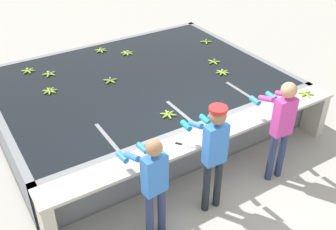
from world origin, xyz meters
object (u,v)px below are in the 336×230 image
object	(u,v)px
banana_bunch_floating_1	(49,74)
banana_bunch_floating_6	(110,80)
worker_1	(214,149)
banana_bunch_ledge_1	(306,94)
banana_bunch_floating_3	(206,42)
banana_bunch_floating_2	(168,114)
banana_bunch_floating_4	(222,72)
banana_bunch_floating_8	(101,50)
banana_bunch_floating_9	(28,71)
knife_1	(183,145)
worker_0	(153,180)
knife_0	(295,100)
banana_bunch_ledge_0	(221,125)
banana_bunch_floating_7	(50,91)
banana_bunch_floating_5	(127,53)
banana_bunch_floating_0	(214,62)
worker_2	(281,122)

from	to	relation	value
banana_bunch_floating_1	banana_bunch_floating_6	size ratio (longest dim) A/B	1.00
worker_1	banana_bunch_ledge_1	xyz separation A→B (m)	(2.51, 0.57, -0.17)
banana_bunch_floating_1	banana_bunch_floating_3	world-z (taller)	same
banana_bunch_floating_2	banana_bunch_floating_4	size ratio (longest dim) A/B	1.01
banana_bunch_floating_8	banana_bunch_floating_9	distance (m)	1.63
banana_bunch_floating_2	knife_1	size ratio (longest dim) A/B	0.96
banana_bunch_floating_4	banana_bunch_floating_9	world-z (taller)	same
worker_0	knife_0	size ratio (longest dim) A/B	5.21
banana_bunch_ledge_1	knife_1	distance (m)	2.68
banana_bunch_floating_9	worker_0	bearing A→B (deg)	-83.45
banana_bunch_ledge_0	worker_1	bearing A→B (deg)	-135.72
banana_bunch_floating_8	banana_bunch_ledge_1	xyz separation A→B (m)	(2.31, -3.70, 0.00)
banana_bunch_floating_4	banana_bunch_floating_9	size ratio (longest dim) A/B	0.99
worker_0	knife_0	bearing A→B (deg)	9.37
knife_0	worker_0	bearing A→B (deg)	-170.63
knife_1	knife_0	bearing A→B (deg)	0.87
banana_bunch_floating_7	banana_bunch_floating_1	bearing A→B (deg)	73.16
knife_0	banana_bunch_floating_8	bearing A→B (deg)	117.92
banana_bunch_floating_5	banana_bunch_floating_9	bearing A→B (deg)	172.66
worker_1	banana_bunch_floating_2	distance (m)	1.30
banana_bunch_floating_2	banana_bunch_floating_8	size ratio (longest dim) A/B	1.00
banana_bunch_floating_8	banana_bunch_ledge_0	xyz separation A→B (m)	(0.41, -3.67, 0.00)
worker_1	worker_0	bearing A→B (deg)	179.69
banana_bunch_floating_3	banana_bunch_ledge_1	world-z (taller)	banana_bunch_ledge_1
banana_bunch_floating_2	banana_bunch_floating_5	distance (m)	2.61
banana_bunch_floating_8	banana_bunch_floating_9	bearing A→B (deg)	-174.35
banana_bunch_floating_3	banana_bunch_ledge_0	world-z (taller)	banana_bunch_ledge_0
banana_bunch_floating_4	worker_1	bearing A→B (deg)	-131.46
worker_1	banana_bunch_floating_8	bearing A→B (deg)	87.32
banana_bunch_floating_1	knife_0	distance (m)	4.62
banana_bunch_floating_0	banana_bunch_floating_3	distance (m)	1.08
banana_bunch_floating_8	banana_bunch_floating_9	size ratio (longest dim) A/B	1.00
banana_bunch_floating_0	banana_bunch_ledge_1	world-z (taller)	banana_bunch_ledge_1
banana_bunch_floating_6	banana_bunch_floating_9	size ratio (longest dim) A/B	0.98
banana_bunch_floating_0	banana_bunch_floating_1	xyz separation A→B (m)	(-3.06, 1.26, 0.00)
worker_1	banana_bunch_floating_0	size ratio (longest dim) A/B	6.37
banana_bunch_floating_3	knife_0	world-z (taller)	banana_bunch_floating_3
banana_bunch_floating_6	banana_bunch_floating_8	world-z (taller)	same
knife_0	worker_2	bearing A→B (deg)	-149.62
worker_0	banana_bunch_floating_6	world-z (taller)	worker_0
banana_bunch_floating_0	banana_bunch_ledge_1	xyz separation A→B (m)	(0.57, -1.93, 0.00)
banana_bunch_floating_6	banana_bunch_ledge_0	bearing A→B (deg)	-69.93
banana_bunch_floating_4	banana_bunch_floating_1	bearing A→B (deg)	149.20
worker_0	banana_bunch_floating_2	xyz separation A→B (m)	(1.03, 1.28, -0.05)
banana_bunch_floating_5	banana_bunch_floating_2	bearing A→B (deg)	-102.06
banana_bunch_floating_9	banana_bunch_floating_0	bearing A→B (deg)	-25.59
banana_bunch_floating_6	banana_bunch_floating_5	bearing A→B (deg)	48.88
banana_bunch_floating_6	banana_bunch_floating_8	xyz separation A→B (m)	(0.43, 1.39, -0.00)
worker_2	knife_0	size ratio (longest dim) A/B	5.66
banana_bunch_floating_0	knife_1	bearing A→B (deg)	-136.41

